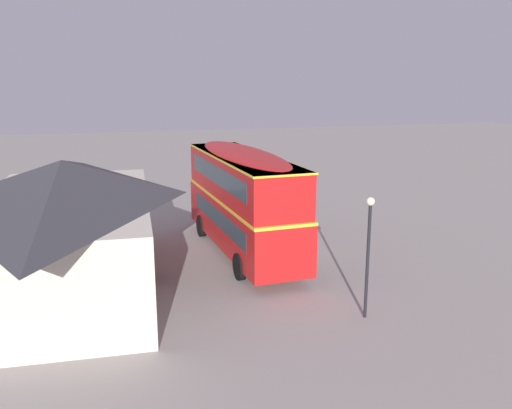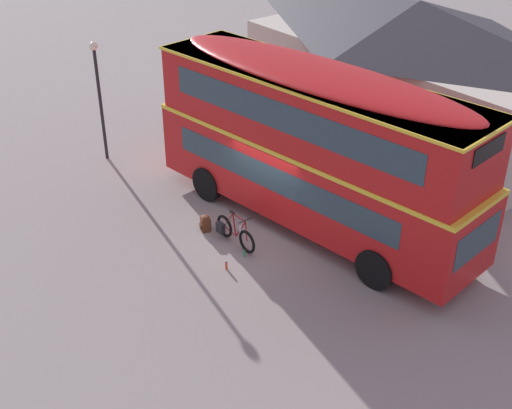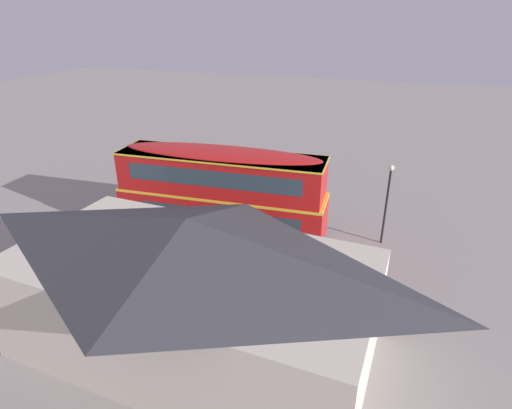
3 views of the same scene
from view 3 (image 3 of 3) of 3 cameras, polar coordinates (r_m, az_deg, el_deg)
The scene contains 8 objects.
ground_plane at distance 22.80m, azimuth -1.85°, elevation -3.41°, with size 120.00×120.00×0.00m, color gray.
double_decker_bus at distance 20.91m, azimuth -4.73°, elevation 1.85°, with size 10.56×3.20×4.79m.
touring_bicycle at distance 23.64m, azimuth -0.74°, elevation -1.33°, with size 1.72×0.46×1.02m.
backpack_on_ground at distance 23.53m, azimuth 1.86°, elevation -1.77°, with size 0.36×0.37×0.50m.
water_bottle_red_squeeze at distance 24.82m, azimuth -1.77°, elevation -0.69°, with size 0.07×0.07×0.24m.
water_bottle_green_metal at distance 24.14m, azimuth -2.10°, elevation -1.46°, with size 0.07×0.07×0.23m.
pub_building at distance 14.21m, azimuth -8.79°, elevation -10.71°, with size 12.47×7.05×4.97m.
street_lamp at distance 21.36m, azimuth 17.44°, elevation 1.18°, with size 0.28×0.28×4.17m.
Camera 3 is at (-7.53, 18.71, 10.64)m, focal length 29.43 mm.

